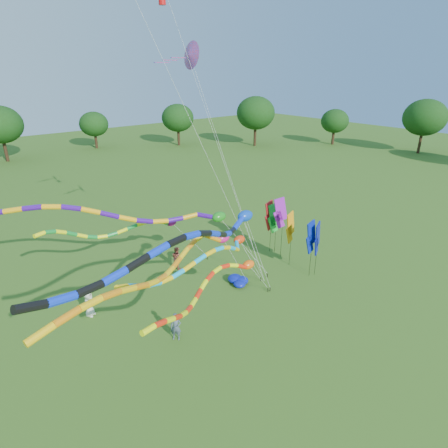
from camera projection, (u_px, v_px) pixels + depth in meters
ground at (283, 329)px, 21.23m from camera, size 160.00×160.00×0.00m
tree_ring at (262, 207)px, 23.96m from camera, size 118.97×117.57×9.56m
tube_kite_red at (216, 283)px, 18.24m from camera, size 11.11×4.68×5.86m
tube_kite_orange at (177, 261)px, 16.84m from camera, size 14.00×6.38×7.64m
tube_kite_purple at (135, 215)px, 21.78m from camera, size 15.68×6.62×7.71m
tube_kite_blue at (200, 238)px, 14.96m from camera, size 14.77×5.53×9.02m
tube_kite_cyan at (209, 256)px, 18.66m from camera, size 11.72×4.12×6.76m
tube_kite_green at (130, 227)px, 23.29m from camera, size 11.63×0.97×6.31m
delta_kite_high_c at (190, 55)px, 19.97m from camera, size 5.83×3.66×15.24m
banner_pole_blue_a at (311, 237)px, 25.36m from camera, size 1.16×0.18×4.35m
banner_pole_orange at (290, 228)px, 26.88m from camera, size 1.15×0.31×4.36m
banner_pole_blue_b at (317, 239)px, 25.49m from camera, size 1.10×0.53×4.19m
banner_pole_violet at (280, 213)px, 27.95m from camera, size 1.10×0.54×4.94m
banner_pole_green at (274, 218)px, 28.98m from camera, size 1.14×0.40×4.21m
banner_pole_red at (269, 216)px, 28.92m from camera, size 1.16×0.20×4.41m
blue_nylon_heap at (238, 284)px, 25.21m from camera, size 1.26×1.13×0.55m
person_a at (89, 304)px, 22.11m from camera, size 0.95×0.91×1.64m
person_b at (176, 327)px, 20.17m from camera, size 0.69×0.68×1.61m
person_c at (177, 258)px, 27.44m from camera, size 0.78×0.92×1.70m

